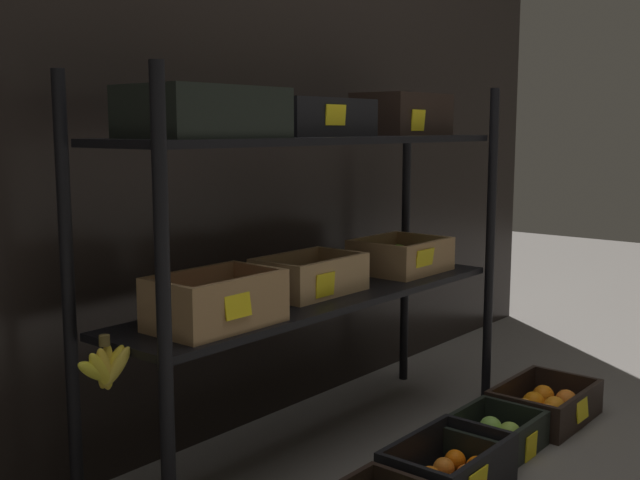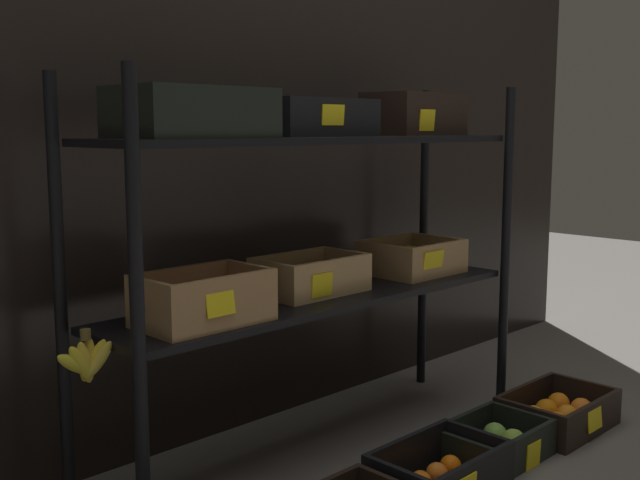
{
  "view_description": "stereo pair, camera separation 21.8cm",
  "coord_description": "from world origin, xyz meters",
  "px_view_note": "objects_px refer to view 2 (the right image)",
  "views": [
    {
      "loc": [
        -1.72,
        -1.43,
        0.97
      ],
      "look_at": [
        0.0,
        0.0,
        0.64
      ],
      "focal_mm": 43.41,
      "sensor_mm": 36.0,
      "label": 1
    },
    {
      "loc": [
        -1.57,
        -1.59,
        0.97
      ],
      "look_at": [
        0.0,
        0.0,
        0.64
      ],
      "focal_mm": 43.41,
      "sensor_mm": 36.0,
      "label": 2
    }
  ],
  "objects_px": {
    "display_rack": "(314,211)",
    "crate_ground_apple_green": "(493,445)",
    "crate_ground_tangerine": "(440,479)",
    "crate_ground_orange": "(558,414)"
  },
  "relations": [
    {
      "from": "display_rack",
      "to": "crate_ground_orange",
      "type": "height_order",
      "value": "display_rack"
    },
    {
      "from": "display_rack",
      "to": "crate_ground_apple_green",
      "type": "height_order",
      "value": "display_rack"
    },
    {
      "from": "display_rack",
      "to": "crate_ground_apple_green",
      "type": "xyz_separation_m",
      "value": [
        0.34,
        -0.42,
        -0.69
      ]
    },
    {
      "from": "display_rack",
      "to": "crate_ground_apple_green",
      "type": "bearing_deg",
      "value": -51.04
    },
    {
      "from": "crate_ground_tangerine",
      "to": "crate_ground_apple_green",
      "type": "relative_size",
      "value": 1.11
    },
    {
      "from": "crate_ground_tangerine",
      "to": "crate_ground_apple_green",
      "type": "xyz_separation_m",
      "value": [
        0.31,
        0.03,
        -0.01
      ]
    },
    {
      "from": "display_rack",
      "to": "crate_ground_orange",
      "type": "relative_size",
      "value": 4.25
    },
    {
      "from": "display_rack",
      "to": "crate_ground_tangerine",
      "type": "height_order",
      "value": "display_rack"
    },
    {
      "from": "display_rack",
      "to": "crate_ground_tangerine",
      "type": "distance_m",
      "value": 0.82
    },
    {
      "from": "crate_ground_tangerine",
      "to": "crate_ground_apple_green",
      "type": "height_order",
      "value": "crate_ground_tangerine"
    }
  ]
}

